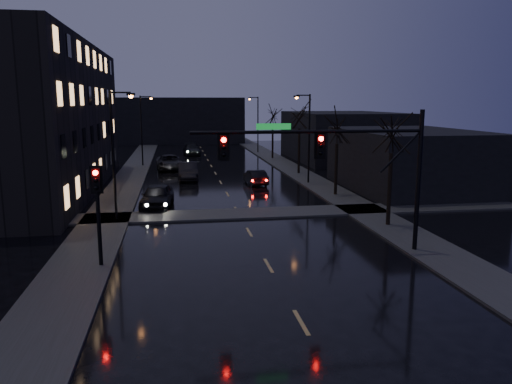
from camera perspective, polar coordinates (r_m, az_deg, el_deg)
name	(u,v)px	position (r m, az deg, el deg)	size (l,w,h in m)	color
ground	(318,351)	(15.81, 7.04, -17.59)	(160.00, 160.00, 0.00)	black
sidewalk_left	(129,179)	(49.14, -14.31, 1.45)	(3.00, 140.00, 0.12)	#2D2D2B
sidewalk_right	(302,175)	(50.51, 5.28, 1.96)	(3.00, 140.00, 0.12)	#2D2D2B
sidewalk_cross	(239,214)	(32.96, -1.93, -2.50)	(40.00, 3.00, 0.12)	#2D2D2B
apartment_block	(19,119)	(45.16, -25.45, 7.59)	(12.00, 30.00, 12.00)	black
commercial_right_near	(409,160)	(44.23, 17.12, 3.54)	(10.00, 14.00, 5.00)	black
commercial_right_far	(342,136)	(65.04, 9.76, 6.33)	(12.00, 18.00, 6.00)	black
far_block	(180,120)	(91.45, -8.63, 8.10)	(22.00, 10.00, 8.00)	black
signal_mast	(345,156)	(23.86, 10.19, 4.12)	(11.11, 0.41, 7.00)	black
signal_pole_left	(98,202)	(23.06, -17.66, -1.08)	(0.35, 0.41, 4.53)	black
tree_near	(393,122)	(30.10, 15.37, 7.75)	(3.52, 3.52, 8.08)	black
tree_mid_a	(337,122)	(39.43, 9.29, 7.94)	(3.30, 3.30, 7.58)	black
tree_mid_b	(300,109)	(50.93, 5.01, 9.43)	(3.74, 3.74, 8.59)	black
tree_far	(273,112)	(64.61, 1.93, 9.16)	(3.43, 3.43, 7.88)	black
streetlight_l_near	(117,145)	(31.69, -15.65, 5.23)	(1.53, 0.28, 8.00)	black
streetlight_l_far	(143,125)	(58.55, -12.77, 7.53)	(1.53, 0.28, 8.00)	black
streetlight_r_mid	(307,131)	(44.99, 5.83, 6.96)	(1.53, 0.28, 8.00)	black
streetlight_r_far	(256,120)	(72.37, 0.05, 8.27)	(1.53, 0.28, 8.00)	black
oncoming_car_a	(157,196)	(35.66, -11.24, -0.46)	(1.95, 4.85, 1.65)	black
oncoming_car_b	(188,171)	(47.95, -7.82, 2.39)	(1.75, 5.03, 1.66)	black
oncoming_car_c	(170,162)	(55.34, -9.85, 3.37)	(2.69, 5.83, 1.62)	black
oncoming_car_d	(192,149)	(70.47, -7.36, 4.85)	(2.11, 5.18, 1.50)	black
lead_car	(255,177)	(44.77, -0.07, 1.71)	(1.41, 4.05, 1.33)	black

